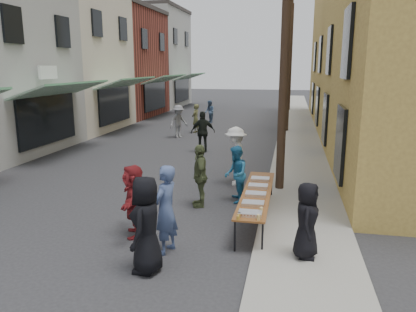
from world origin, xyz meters
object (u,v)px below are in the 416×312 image
at_px(utility_pole_mid, 289,55).
at_px(utility_pole_far, 291,58).
at_px(catering_tray_sausage, 250,213).
at_px(server, 307,220).
at_px(utility_pole_near, 285,44).
at_px(guest_front_c, 236,174).
at_px(serving_table, 257,194).
at_px(guest_front_a, 146,225).

height_order(utility_pole_mid, utility_pole_far, same).
distance_m(catering_tray_sausage, server, 1.22).
bearing_deg(utility_pole_far, catering_tray_sausage, -91.01).
height_order(utility_pole_near, guest_front_c, utility_pole_near).
xyz_separation_m(utility_pole_mid, catering_tray_sausage, (-0.50, -16.32, -3.71)).
relative_size(serving_table, catering_tray_sausage, 8.00).
distance_m(serving_table, guest_front_c, 1.53).
distance_m(guest_front_a, server, 3.15).
relative_size(guest_front_a, guest_front_c, 1.14).
relative_size(guest_front_c, server, 1.06).
height_order(utility_pole_near, serving_table, utility_pole_near).
distance_m(utility_pole_near, guest_front_c, 4.09).
bearing_deg(serving_table, utility_pole_mid, 88.05).
bearing_deg(guest_front_c, server, 18.43).
relative_size(utility_pole_mid, catering_tray_sausage, 18.00).
distance_m(utility_pole_near, server, 5.97).
bearing_deg(utility_pole_near, catering_tray_sausage, -96.60).
xyz_separation_m(utility_pole_near, server, (0.66, -4.70, -3.63)).
bearing_deg(utility_pole_near, guest_front_a, -112.08).
distance_m(utility_pole_mid, guest_front_a, 18.22).
xyz_separation_m(catering_tray_sausage, guest_front_c, (-0.72, 2.99, 0.03)).
relative_size(serving_table, guest_front_a, 2.12).
xyz_separation_m(utility_pole_near, guest_front_a, (-2.32, -5.71, -3.56)).
height_order(serving_table, server, server).
relative_size(utility_pole_far, serving_table, 2.25).
distance_m(utility_pole_far, server, 28.94).
distance_m(utility_pole_near, catering_tray_sausage, 5.72).
height_order(catering_tray_sausage, server, server).
bearing_deg(guest_front_c, catering_tray_sausage, 2.85).
bearing_deg(utility_pole_far, server, -88.68).
distance_m(catering_tray_sausage, guest_front_c, 3.08).
distance_m(utility_pole_far, serving_table, 26.94).
bearing_deg(server, utility_pole_far, 6.66).
bearing_deg(utility_pole_near, utility_pole_mid, 90.00).
xyz_separation_m(serving_table, guest_front_c, (-0.72, 1.34, 0.11)).
height_order(serving_table, guest_front_c, guest_front_c).
bearing_deg(catering_tray_sausage, utility_pole_far, 88.99).
bearing_deg(catering_tray_sausage, serving_table, 90.00).
height_order(utility_pole_far, guest_front_c, utility_pole_far).
height_order(utility_pole_near, guest_front_a, utility_pole_near).
relative_size(utility_pole_near, serving_table, 2.25).
xyz_separation_m(utility_pole_far, catering_tray_sausage, (-0.50, -28.32, -3.71)).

